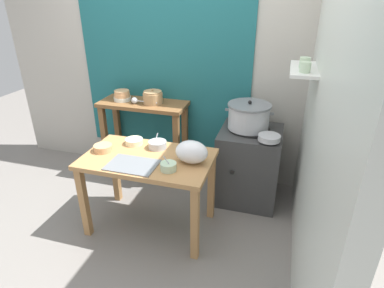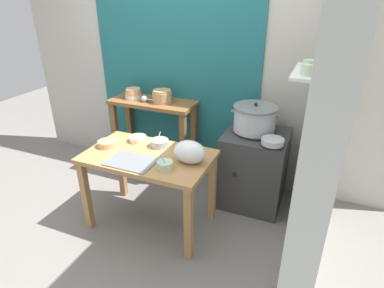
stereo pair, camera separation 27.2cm
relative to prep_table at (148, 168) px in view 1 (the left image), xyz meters
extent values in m
plane|color=gray|center=(-0.08, 0.01, -0.61)|extent=(9.00, 9.00, 0.00)
cube|color=#B2ADA3|center=(0.02, 1.11, 0.69)|extent=(4.40, 0.10, 2.60)
cube|color=#1E6066|center=(-0.23, 1.05, 0.74)|extent=(1.90, 0.02, 2.10)
cube|color=silver|center=(1.32, 0.21, 0.69)|extent=(0.10, 3.20, 2.60)
cube|color=silver|center=(1.17, 0.41, 0.84)|extent=(0.20, 0.56, 0.02)
cylinder|color=#B7D1AD|center=(1.17, 0.25, 0.89)|extent=(0.08, 0.08, 0.08)
cylinder|color=#B7D1AD|center=(1.17, 0.40, 0.89)|extent=(0.08, 0.08, 0.08)
cube|color=#B27F4C|center=(0.00, 0.00, 0.09)|extent=(1.10, 0.66, 0.04)
cube|color=#B27F4C|center=(-0.50, -0.28, -0.27)|extent=(0.06, 0.06, 0.68)
cube|color=#B27F4C|center=(0.50, -0.28, -0.27)|extent=(0.06, 0.06, 0.68)
cube|color=#B27F4C|center=(-0.50, 0.28, -0.27)|extent=(0.06, 0.06, 0.68)
cube|color=#B27F4C|center=(0.50, 0.28, -0.27)|extent=(0.06, 0.06, 0.68)
cube|color=brown|center=(-0.41, 0.84, 0.27)|extent=(0.96, 0.40, 0.04)
cube|color=brown|center=(-0.84, 0.69, -0.18)|extent=(0.06, 0.06, 0.86)
cube|color=brown|center=(0.02, 0.69, -0.18)|extent=(0.06, 0.06, 0.86)
cube|color=brown|center=(-0.84, 0.99, -0.18)|extent=(0.06, 0.06, 0.86)
cube|color=brown|center=(0.02, 0.99, -0.18)|extent=(0.06, 0.06, 0.86)
cube|color=#383838|center=(0.79, 0.71, -0.23)|extent=(0.60, 0.60, 0.76)
cylinder|color=black|center=(0.79, 0.71, 0.16)|extent=(0.36, 0.36, 0.02)
cylinder|color=black|center=(0.67, 0.41, -0.16)|extent=(0.04, 0.02, 0.04)
cylinder|color=#B7BABF|center=(0.75, 0.73, 0.28)|extent=(0.39, 0.39, 0.23)
cylinder|color=slate|center=(0.75, 0.73, 0.41)|extent=(0.42, 0.42, 0.02)
sphere|color=black|center=(0.75, 0.73, 0.43)|extent=(0.04, 0.04, 0.04)
cube|color=slate|center=(0.53, 0.73, 0.34)|extent=(0.04, 0.02, 0.02)
cube|color=slate|center=(0.96, 0.73, 0.34)|extent=(0.04, 0.02, 0.02)
cylinder|color=tan|center=(-0.29, 0.84, 0.35)|extent=(0.21, 0.21, 0.12)
cylinder|color=tan|center=(-0.29, 0.84, 0.42)|extent=(0.19, 0.19, 0.02)
sphere|color=tan|center=(-0.29, 0.84, 0.44)|extent=(0.02, 0.02, 0.02)
cylinder|color=silver|center=(-0.66, 0.85, 0.31)|extent=(0.18, 0.18, 0.04)
cylinder|color=tan|center=(-0.66, 0.85, 0.35)|extent=(0.17, 0.17, 0.04)
cylinder|color=tan|center=(-0.66, 0.85, 0.39)|extent=(0.16, 0.16, 0.03)
sphere|color=#B7BABF|center=(-0.48, 0.78, 0.33)|extent=(0.07, 0.07, 0.07)
cylinder|color=#B7BABF|center=(-0.33, 0.77, 0.33)|extent=(0.23, 0.02, 0.01)
cube|color=slate|center=(-0.06, -0.17, 0.12)|extent=(0.40, 0.28, 0.01)
ellipsoid|color=white|center=(0.39, 0.02, 0.21)|extent=(0.27, 0.19, 0.19)
cylinder|color=#B7BABF|center=(0.97, 0.50, 0.20)|extent=(0.20, 0.20, 0.05)
cylinder|color=#B7BABF|center=(0.02, 0.19, 0.14)|extent=(0.16, 0.16, 0.06)
cylinder|color=#337238|center=(0.02, 0.19, 0.17)|extent=(0.14, 0.14, 0.01)
cylinder|color=#B7BABF|center=(0.00, 0.19, 0.18)|extent=(0.03, 0.07, 0.13)
cylinder|color=tan|center=(-0.42, 0.00, 0.14)|extent=(0.16, 0.16, 0.06)
cylinder|color=beige|center=(-0.42, 0.00, 0.16)|extent=(0.14, 0.14, 0.01)
cylinder|color=#B7D1AD|center=(0.25, -0.16, 0.14)|extent=(0.13, 0.13, 0.06)
cylinder|color=maroon|center=(0.25, -0.16, 0.17)|extent=(0.11, 0.11, 0.01)
cylinder|color=#B7BABF|center=(0.25, -0.17, 0.18)|extent=(0.07, 0.04, 0.13)
cylinder|color=beige|center=(-0.22, 0.20, 0.14)|extent=(0.16, 0.16, 0.05)
cylinder|color=maroon|center=(-0.22, 0.20, 0.15)|extent=(0.14, 0.14, 0.01)
cylinder|color=#B7BABF|center=(0.27, 0.23, 0.13)|extent=(0.13, 0.13, 0.05)
cylinder|color=#BFB28C|center=(0.27, 0.23, 0.15)|extent=(0.11, 0.11, 0.01)
camera|label=1|loc=(1.04, -2.21, 1.39)|focal=30.03mm
camera|label=2|loc=(1.30, -2.11, 1.39)|focal=30.03mm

